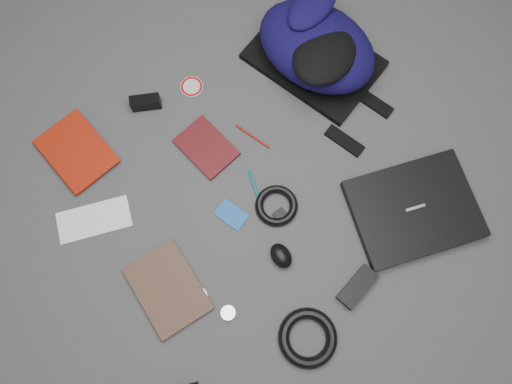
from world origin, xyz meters
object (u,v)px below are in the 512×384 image
backpack (317,46)px  textbook_red (54,169)px  compact_camera (146,102)px  mouse (281,256)px  power_brick (357,287)px  comic_book (142,306)px  laptop (414,209)px  dvd_case (206,147)px

backpack → textbook_red: 0.91m
backpack → compact_camera: (-0.55, 0.15, -0.07)m
mouse → power_brick: size_ratio=0.62×
comic_book → power_brick: bearing=-27.9°
backpack → comic_book: backpack is taller
laptop → textbook_red: 1.11m
textbook_red → compact_camera: 0.35m
mouse → textbook_red: bearing=127.1°
textbook_red → comic_book: size_ratio=0.98×
comic_book → power_brick: (0.55, -0.29, 0.01)m
laptop → textbook_red: (-0.86, 0.70, -0.01)m
laptop → compact_camera: compact_camera is taller
compact_camera → comic_book: bearing=-95.8°
comic_book → mouse: bearing=-13.3°
backpack → laptop: (-0.03, -0.58, -0.07)m
laptop → compact_camera: bearing=140.2°
laptop → dvd_case: laptop is taller
backpack → dvd_case: 0.47m
comic_book → backpack: bearing=24.1°
dvd_case → compact_camera: bearing=99.6°
laptop → power_brick: bearing=-145.3°
dvd_case → power_brick: 0.62m
power_brick → mouse: bearing=109.9°
textbook_red → power_brick: (0.58, -0.79, 0.00)m
comic_book → dvd_case: comic_book is taller
laptop → comic_book: bearing=-177.5°
comic_book → dvd_case: bearing=37.9°
dvd_case → power_brick: power_brick is taller
textbook_red → mouse: (0.45, -0.60, 0.01)m
textbook_red → compact_camera: compact_camera is taller
textbook_red → mouse: size_ratio=2.95×
laptop → comic_book: (-0.83, 0.19, -0.01)m
mouse → power_brick: bearing=-54.0°
backpack → compact_camera: size_ratio=4.73×
mouse → comic_book: bearing=167.6°
dvd_case → power_brick: (0.15, -0.61, 0.01)m
comic_book → mouse: mouse is taller
comic_book → dvd_case: (0.41, 0.32, -0.00)m
dvd_case → compact_camera: compact_camera is taller
compact_camera → backpack: bearing=8.6°
laptop → power_brick: 0.29m
compact_camera → textbook_red: bearing=-149.2°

